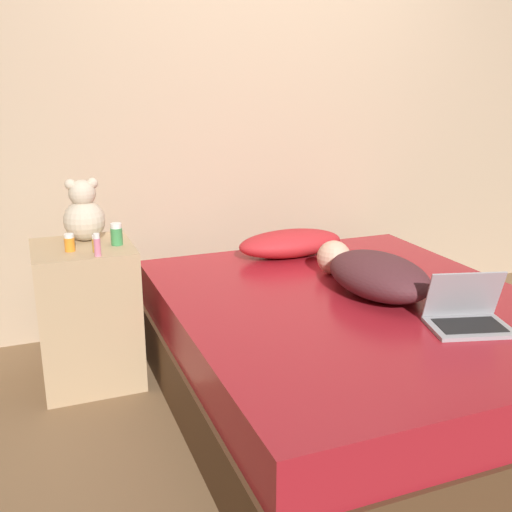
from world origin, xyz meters
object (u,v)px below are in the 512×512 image
(bottle_green, at_px, (117,234))
(bottle_amber, at_px, (96,244))
(laptop, at_px, (467,315))
(bottle_orange, at_px, (69,243))
(bottle_pink, at_px, (97,245))
(teddy_bear, at_px, (84,214))
(pillow, at_px, (291,243))
(person_lying, at_px, (373,273))

(bottle_green, bearing_deg, bottle_amber, -140.73)
(laptop, relative_size, bottle_orange, 4.40)
(bottle_pink, height_order, bottle_orange, bottle_pink)
(teddy_bear, relative_size, bottle_amber, 3.83)
(bottle_green, xyz_separation_m, bottle_pink, (-0.11, -0.16, -0.00))
(laptop, bearing_deg, pillow, 117.45)
(pillow, xyz_separation_m, teddy_bear, (-1.09, 0.03, 0.25))
(pillow, height_order, bottle_orange, bottle_orange)
(bottle_amber, height_order, bottle_green, bottle_green)
(laptop, distance_m, bottle_amber, 1.64)
(teddy_bear, xyz_separation_m, bottle_pink, (0.02, -0.30, -0.08))
(bottle_pink, relative_size, bottle_orange, 1.27)
(laptop, relative_size, bottle_green, 3.41)
(laptop, bearing_deg, bottle_pink, 161.39)
(person_lying, bearing_deg, bottle_amber, 152.21)
(bottle_amber, bearing_deg, bottle_orange, 151.70)
(person_lying, distance_m, laptop, 0.50)
(person_lying, bearing_deg, teddy_bear, 143.73)
(pillow, height_order, laptop, laptop)
(person_lying, bearing_deg, laptop, -79.52)
(bottle_orange, bearing_deg, person_lying, -22.84)
(laptop, xyz_separation_m, bottle_orange, (-1.42, 1.02, 0.18))
(teddy_bear, bearing_deg, bottle_pink, -86.24)
(bottle_amber, height_order, bottle_orange, bottle_orange)
(pillow, bearing_deg, teddy_bear, 178.19)
(bottle_amber, distance_m, bottle_orange, 0.12)
(person_lying, relative_size, bottle_orange, 9.08)
(laptop, distance_m, bottle_pink, 1.60)
(bottle_orange, bearing_deg, bottle_pink, -49.52)
(laptop, xyz_separation_m, bottle_amber, (-1.31, 0.96, 0.18))
(teddy_bear, distance_m, bottle_pink, 0.31)
(bottle_green, bearing_deg, teddy_bear, 132.39)
(person_lying, distance_m, bottle_orange, 1.40)
(bottle_green, bearing_deg, pillow, 6.35)
(pillow, relative_size, bottle_orange, 7.38)
(bottle_pink, distance_m, bottle_orange, 0.17)
(pillow, relative_size, bottle_amber, 7.58)
(pillow, bearing_deg, bottle_orange, -173.38)
(laptop, bearing_deg, bottle_green, 154.49)
(teddy_bear, height_order, bottle_amber, teddy_bear)
(person_lying, xyz_separation_m, bottle_amber, (-1.18, 0.48, 0.14))
(teddy_bear, distance_m, bottle_green, 0.21)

